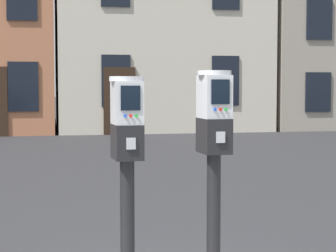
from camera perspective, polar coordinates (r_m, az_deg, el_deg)
parking_meter_near_kerb at (r=3.73m, az=-3.92°, el=-2.21°), size 0.23×0.26×1.45m
parking_meter_twin_adjacent at (r=3.84m, az=4.40°, el=-1.64°), size 0.23×0.26×1.49m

